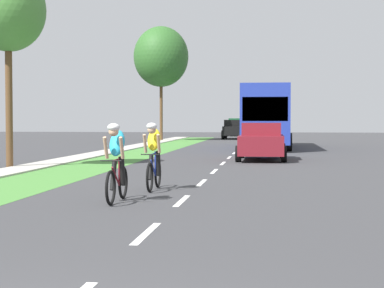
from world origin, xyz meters
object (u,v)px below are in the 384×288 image
at_px(street_tree_far, 161,57).
at_px(cyclist_lead, 117,162).
at_px(cyclist_trailing, 154,155).
at_px(pickup_black, 236,129).
at_px(suv_dark_green, 238,127).
at_px(sedan_maroon, 262,141).
at_px(bus_blue, 266,114).
at_px(street_tree_near, 8,11).

bearing_deg(street_tree_far, cyclist_lead, -81.56).
bearing_deg(cyclist_trailing, pickup_black, 90.34).
bearing_deg(suv_dark_green, pickup_black, -87.91).
bearing_deg(suv_dark_green, sedan_maroon, -85.64).
xyz_separation_m(sedan_maroon, bus_blue, (0.09, 11.25, 1.21)).
height_order(suv_dark_green, street_tree_far, street_tree_far).
bearing_deg(bus_blue, cyclist_trailing, -96.11).
xyz_separation_m(cyclist_lead, suv_dark_green, (-0.30, 52.93, 0.14)).
bearing_deg(cyclist_trailing, sedan_maroon, 78.48).
distance_m(cyclist_trailing, bus_blue, 22.95).
relative_size(bus_blue, street_tree_near, 1.71).
relative_size(cyclist_trailing, suv_dark_green, 0.37).
xyz_separation_m(cyclist_lead, street_tree_far, (-5.52, 37.19, 5.78)).
bearing_deg(cyclist_lead, street_tree_far, 98.44).
xyz_separation_m(bus_blue, street_tree_far, (-8.29, 12.13, 4.61)).
xyz_separation_m(pickup_black, street_tree_near, (-5.93, -33.59, 4.51)).
bearing_deg(pickup_black, suv_dark_green, 92.09).
height_order(cyclist_trailing, street_tree_near, street_tree_near).
xyz_separation_m(bus_blue, street_tree_near, (-8.61, -16.58, 3.36)).
bearing_deg(pickup_black, cyclist_trailing, -89.66).
bearing_deg(suv_dark_green, street_tree_far, -108.35).
bearing_deg(sedan_maroon, pickup_black, 95.23).
height_order(cyclist_trailing, bus_blue, bus_blue).
height_order(cyclist_lead, bus_blue, bus_blue).
bearing_deg(cyclist_lead, suv_dark_green, 90.33).
distance_m(cyclist_lead, street_tree_far, 38.04).
bearing_deg(suv_dark_green, bus_blue, -83.71).
distance_m(cyclist_trailing, sedan_maroon, 11.78).
bearing_deg(pickup_black, sedan_maroon, -84.77).
bearing_deg(street_tree_near, sedan_maroon, 32.03).
xyz_separation_m(cyclist_trailing, suv_dark_green, (-0.63, 50.66, 0.14)).
xyz_separation_m(pickup_black, suv_dark_green, (-0.40, 10.86, 0.12)).
bearing_deg(street_tree_far, cyclist_trailing, -80.49).
distance_m(suv_dark_green, street_tree_near, 45.01).
relative_size(cyclist_trailing, bus_blue, 0.15).
xyz_separation_m(sedan_maroon, street_tree_far, (-8.20, 23.38, 5.82)).
relative_size(cyclist_trailing, street_tree_far, 0.19).
xyz_separation_m(sedan_maroon, pickup_black, (-2.59, 28.25, 0.06)).
xyz_separation_m(cyclist_trailing, bus_blue, (2.44, 22.79, 1.17)).
height_order(cyclist_trailing, suv_dark_green, suv_dark_green).
distance_m(cyclist_trailing, pickup_black, 39.80).
xyz_separation_m(suv_dark_green, street_tree_near, (-5.54, -44.45, 4.39)).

